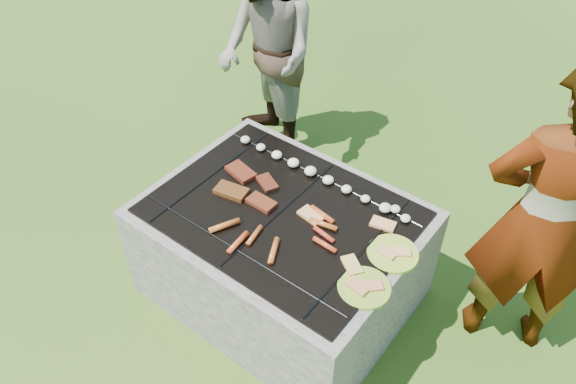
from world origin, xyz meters
name	(u,v)px	position (x,y,z in m)	size (l,w,h in m)	color
lawn	(283,289)	(0.00, 0.00, 0.00)	(60.00, 60.00, 0.00)	#214310
fire_pit	(282,256)	(0.00, 0.00, 0.28)	(1.30, 1.00, 0.62)	#9D948B
mushrooms	(322,177)	(0.02, 0.31, 0.63)	(1.05, 0.08, 0.04)	beige
pork_slabs	(246,186)	(-0.25, 0.02, 0.62)	(0.39, 0.28, 0.02)	#93351A
sausages	(282,233)	(0.10, -0.13, 0.62)	(0.55, 0.48, 0.03)	red
bread_on_grate	(345,231)	(0.32, 0.07, 0.62)	(0.45, 0.40, 0.02)	#EBCA78
plate_far	(393,253)	(0.56, 0.09, 0.61)	(0.30, 0.30, 0.03)	gold
plate_near	(364,288)	(0.56, -0.15, 0.61)	(0.29, 0.29, 0.03)	gold
cook	(543,222)	(1.04, 0.49, 0.79)	(0.58, 0.38, 1.59)	#A89D8C
bystander	(267,53)	(-0.87, 0.95, 0.75)	(0.73, 0.57, 1.51)	gray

